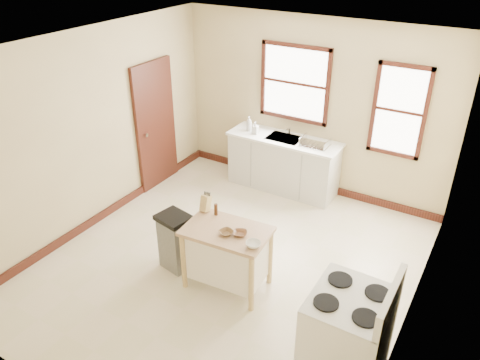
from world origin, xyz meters
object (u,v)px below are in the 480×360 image
Objects in this scene: bowl_a at (226,233)px; trash_bin at (175,242)px; gas_stove at (348,327)px; bowl_c at (253,244)px; dish_rack at (315,142)px; knife_block at (206,204)px; soap_bottle_a at (249,124)px; bowl_b at (240,233)px; kitchen_island at (227,258)px; pepper_grinder at (216,210)px; soap_bottle_b at (255,128)px.

bowl_a is 0.92m from trash_bin.
bowl_c is at bearing 162.43° from gas_stove.
knife_block is at bearing -84.58° from dish_rack.
soap_bottle_a is 4.16m from gas_stove.
knife_block is 0.67m from bowl_b.
knife_block is at bearing 50.10° from trash_bin.
dish_rack is at bearing 84.60° from kitchen_island.
soap_bottle_a is 2.46m from pepper_grinder.
bowl_b is (0.47, -0.21, -0.06)m from pepper_grinder.
soap_bottle_a reaches higher than bowl_b.
pepper_grinder reaches higher than bowl_b.
knife_block reaches higher than bowl_b.
soap_bottle_b is at bearing 132.01° from gas_stove.
soap_bottle_b is 0.47× the size of dish_rack.
bowl_a is at bearing -71.88° from soap_bottle_b.
soap_bottle_b is at bearing 112.34° from bowl_a.
pepper_grinder reaches higher than trash_bin.
pepper_grinder is (0.71, -2.25, -0.13)m from soap_bottle_b.
soap_bottle_b is at bearing 115.76° from bowl_b.
knife_block is at bearing 175.43° from pepper_grinder.
pepper_grinder is 0.43m from bowl_a.
knife_block is 0.67m from trash_bin.
soap_bottle_a is at bearing 156.25° from soap_bottle_b.
knife_block is at bearing 158.86° from bowl_c.
soap_bottle_b is 4.01m from gas_stove.
gas_stove is (1.68, -0.51, 0.21)m from kitchen_island.
soap_bottle_b is 1.03m from dish_rack.
bowl_a is (0.04, -0.07, 0.43)m from kitchen_island.
soap_bottle_a is at bearing 114.72° from bowl_a.
trash_bin is at bearing -90.09° from dish_rack.
gas_stove is at bearing -17.57° from bowl_c.
trash_bin is (-0.32, -0.26, -0.53)m from knife_block.
soap_bottle_b is 2.94m from bowl_c.
kitchen_island is 0.71m from knife_block.
knife_block reaches higher than kitchen_island.
bowl_c is (1.42, -2.57, -0.18)m from soap_bottle_b.
knife_block reaches higher than pepper_grinder.
bowl_c is (0.71, -0.32, -0.05)m from pepper_grinder.
trash_bin is at bearing 168.95° from gas_stove.
pepper_grinder is at bearing 156.13° from bowl_b.
soap_bottle_a is 1.45× the size of bowl_c.
soap_bottle_a reaches higher than bowl_c.
dish_rack reaches higher than knife_block.
dish_rack is at bearing -0.68° from soap_bottle_b.
dish_rack is 2.74m from trash_bin.
bowl_c is 1.27m from trash_bin.
knife_block is 0.16× the size of gas_stove.
bowl_b is 1.59m from gas_stove.
gas_stove is (2.67, -2.97, -0.40)m from soap_bottle_b.
gas_stove is (1.49, -0.51, -0.22)m from bowl_b.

